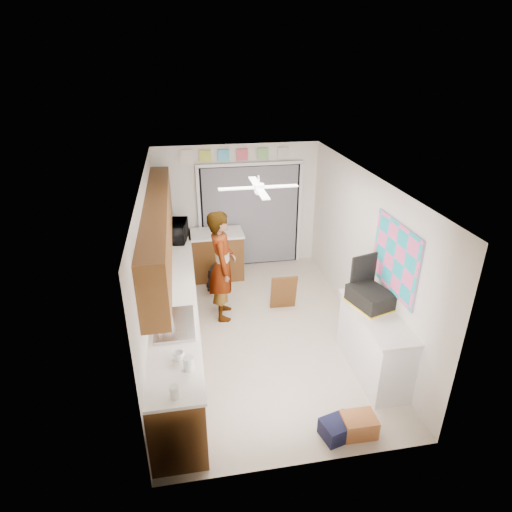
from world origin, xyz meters
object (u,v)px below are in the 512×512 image
suitcase (370,297)px  navy_crate (337,429)px  paper_towel_roll (166,309)px  cardboard_box (359,425)px  microwave (175,231)px  cup (179,356)px  man (222,266)px  soap_bottle (165,299)px  dog (218,275)px

suitcase → navy_crate: size_ratio=1.59×
paper_towel_roll → cardboard_box: size_ratio=0.72×
cardboard_box → navy_crate: size_ratio=1.11×
cardboard_box → microwave: bearing=116.8°
microwave → cup: size_ratio=4.76×
navy_crate → man: size_ratio=0.19×
paper_towel_roll → navy_crate: bearing=-36.4°
navy_crate → suitcase: bearing=56.2°
microwave → man: (0.73, -1.20, -0.18)m
cup → cardboard_box: (2.00, -0.53, -0.87)m
cardboard_box → navy_crate: 0.26m
microwave → cardboard_box: size_ratio=1.58×
suitcase → soap_bottle: bearing=154.3°
suitcase → cup: bearing=178.7°
man → cardboard_box: bearing=-151.0°
microwave → navy_crate: bearing=-148.9°
cup → navy_crate: (1.74, -0.53, -0.88)m
microwave → paper_towel_roll: microwave is taller
microwave → suitcase: microwave is taller
soap_bottle → man: (0.88, 1.11, -0.14)m
soap_bottle → dog: size_ratio=0.42×
paper_towel_roll → man: 1.65m
soap_bottle → paper_towel_roll: (0.02, -0.28, 0.01)m
cup → cardboard_box: size_ratio=0.33×
paper_towel_roll → cardboard_box: (2.13, -1.38, -0.96)m
suitcase → paper_towel_roll: bearing=160.2°
suitcase → navy_crate: (-0.83, -1.23, -0.95)m
paper_towel_roll → suitcase: size_ratio=0.50×
cardboard_box → navy_crate: bearing=180.0°
microwave → suitcase: bearing=-129.5°
paper_towel_roll → soap_bottle: bearing=94.5°
paper_towel_roll → man: (0.85, 1.40, -0.15)m
cardboard_box → suitcase: bearing=65.3°
navy_crate → soap_bottle: bearing=138.7°
microwave → cardboard_box: (2.01, -3.98, -0.99)m
paper_towel_roll → dog: size_ratio=0.44×
cup → dog: bearing=77.6°
paper_towel_roll → navy_crate: 2.52m
cardboard_box → navy_crate: cardboard_box is taller
suitcase → cardboard_box: size_ratio=1.43×
soap_bottle → cardboard_box: size_ratio=0.68×
microwave → man: man is taller
cardboard_box → paper_towel_roll: bearing=147.1°
soap_bottle → cup: (0.16, -1.14, -0.08)m
man → cup: bearing=166.6°
man → paper_towel_roll: bearing=152.8°
suitcase → cardboard_box: bearing=-131.3°
soap_bottle → dog: (0.87, 2.09, -0.82)m
microwave → soap_bottle: microwave is taller
microwave → paper_towel_roll: (-0.12, -2.60, -0.03)m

